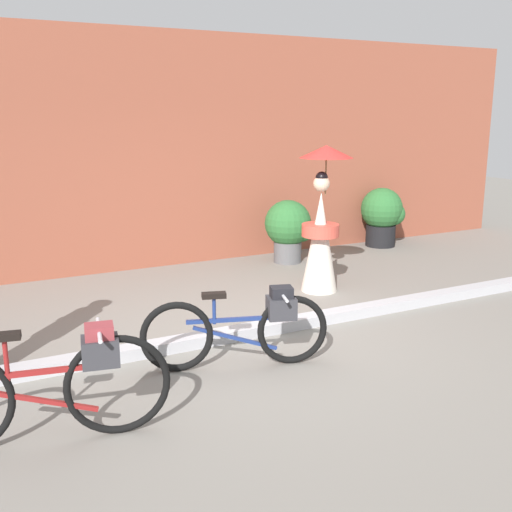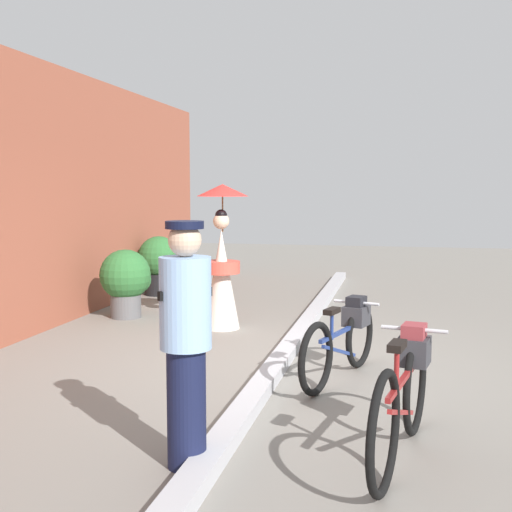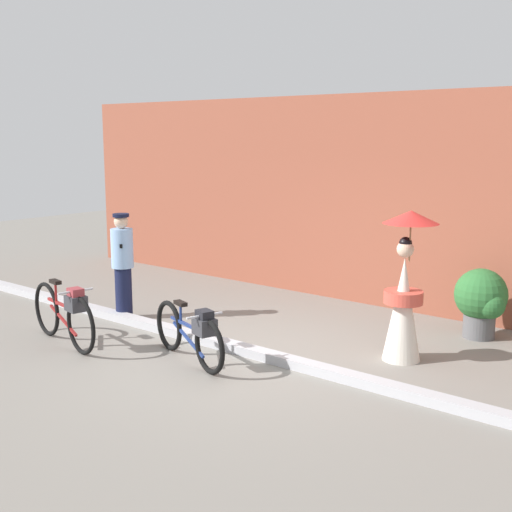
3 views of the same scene
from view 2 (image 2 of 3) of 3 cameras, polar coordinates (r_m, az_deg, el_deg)
The scene contains 8 objects.
ground_plane at distance 6.97m, azimuth 2.17°, elevation -9.49°, with size 30.00×30.00×0.00m, color gray.
sidewalk_curb at distance 6.96m, azimuth 2.17°, elevation -9.01°, with size 14.00×0.20×0.12m, color #B2B2B7.
bicycle_near_officer at distance 4.68m, azimuth 12.78°, elevation -11.53°, with size 1.83×0.52×0.87m.
bicycle_far_side at distance 6.47m, azimuth 7.61°, elevation -7.11°, with size 1.69×0.65×0.76m.
person_officer at distance 4.32m, azimuth -6.15°, elevation -7.15°, with size 0.34×0.34×1.64m.
person_with_parasol at distance 8.63m, azimuth -3.02°, elevation -0.40°, with size 0.69×0.69×1.91m.
potted_plant_by_door at distance 11.58m, azimuth -8.37°, elevation -0.55°, with size 0.75×0.73×1.03m.
potted_plant_small at distance 9.59m, azimuth -11.21°, elevation -2.00°, with size 0.75×0.73×0.99m.
Camera 2 is at (-6.62, -1.21, 1.84)m, focal length 45.81 mm.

